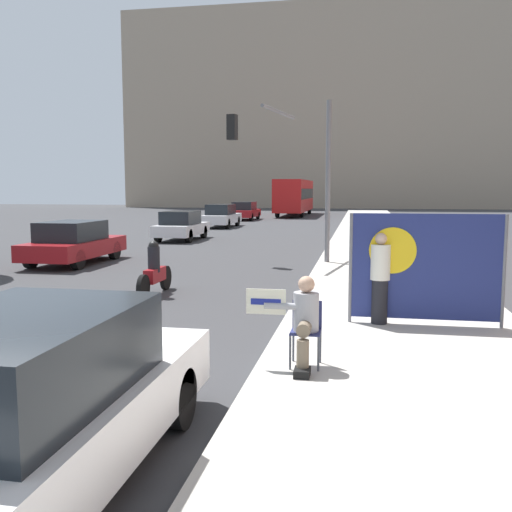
% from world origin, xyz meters
% --- Properties ---
extents(sidewalk_curb, '(4.24, 90.00, 0.13)m').
position_xyz_m(sidewalk_curb, '(4.22, 15.00, 0.06)').
color(sidewalk_curb, '#B7B2A8').
rests_on(sidewalk_curb, ground_plane).
extents(building_backdrop_far, '(52.00, 12.00, 25.68)m').
position_xyz_m(building_backdrop_far, '(-2.00, 74.61, 12.84)').
color(building_backdrop_far, gray).
rests_on(building_backdrop_far, ground_plane).
extents(seated_protester, '(1.00, 0.77, 1.22)m').
position_xyz_m(seated_protester, '(2.75, 2.80, 0.79)').
color(seated_protester, '#474C56').
rests_on(seated_protester, sidewalk_curb).
extents(jogger_on_sidewalk, '(0.34, 0.34, 1.60)m').
position_xyz_m(jogger_on_sidewalk, '(3.82, 5.53, 0.94)').
color(jogger_on_sidewalk, black).
rests_on(jogger_on_sidewalk, sidewalk_curb).
extents(protest_banner, '(2.62, 0.06, 1.94)m').
position_xyz_m(protest_banner, '(4.56, 5.56, 1.15)').
color(protest_banner, slate).
rests_on(protest_banner, sidewalk_curb).
extents(traffic_light_pole, '(3.52, 3.29, 5.15)m').
position_xyz_m(traffic_light_pole, '(1.10, 14.19, 3.66)').
color(traffic_light_pole, slate).
rests_on(traffic_light_pole, sidewalk_curb).
extents(parked_car_curbside, '(1.77, 4.49, 1.52)m').
position_xyz_m(parked_car_curbside, '(0.85, -0.53, 0.75)').
color(parked_car_curbside, white).
rests_on(parked_car_curbside, ground_plane).
extents(car_on_road_nearest, '(1.82, 4.32, 1.43)m').
position_xyz_m(car_on_road_nearest, '(-5.93, 12.91, 0.71)').
color(car_on_road_nearest, maroon).
rests_on(car_on_road_nearest, ground_plane).
extents(car_on_road_midblock, '(1.71, 4.12, 1.42)m').
position_xyz_m(car_on_road_midblock, '(-5.12, 22.01, 0.71)').
color(car_on_road_midblock, silver).
rests_on(car_on_road_midblock, ground_plane).
extents(car_on_road_distant, '(1.72, 4.68, 1.50)m').
position_xyz_m(car_on_road_distant, '(-5.49, 31.59, 0.74)').
color(car_on_road_distant, silver).
rests_on(car_on_road_distant, ground_plane).
extents(car_on_road_far_lane, '(1.82, 4.65, 1.46)m').
position_xyz_m(car_on_road_far_lane, '(-5.71, 40.36, 0.73)').
color(car_on_road_far_lane, maroon).
rests_on(car_on_road_far_lane, ground_plane).
extents(city_bus_on_road, '(2.47, 12.03, 3.30)m').
position_xyz_m(city_bus_on_road, '(-2.67, 48.82, 1.90)').
color(city_bus_on_road, red).
rests_on(city_bus_on_road, ground_plane).
extents(motorcycle_on_road, '(0.28, 2.09, 1.29)m').
position_xyz_m(motorcycle_on_road, '(-1.27, 8.01, 0.55)').
color(motorcycle_on_road, maroon).
rests_on(motorcycle_on_road, ground_plane).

